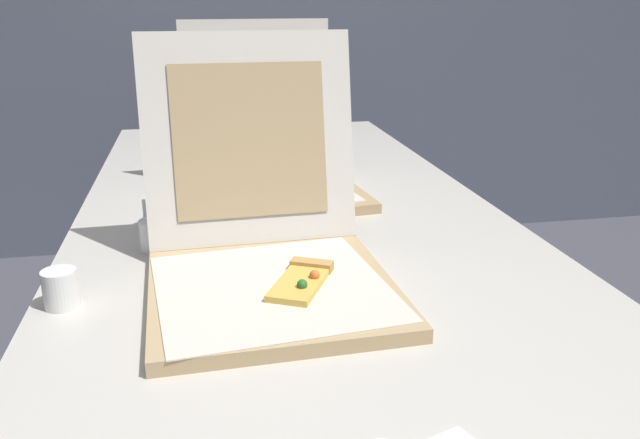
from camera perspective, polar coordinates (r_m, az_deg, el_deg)
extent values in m
cube|color=beige|center=(1.34, -2.18, -0.82)|extent=(0.91, 2.23, 0.03)
cylinder|color=gray|center=(2.45, -14.82, -1.60)|extent=(0.04, 0.04, 0.72)
cylinder|color=gray|center=(2.51, 2.98, -0.49)|extent=(0.04, 0.04, 0.72)
cube|color=tan|center=(1.00, -4.20, -6.44)|extent=(0.39, 0.39, 0.02)
cube|color=silver|center=(0.99, -4.28, -5.98)|extent=(0.38, 0.38, 0.00)
cube|color=silver|center=(1.15, -6.23, 7.09)|extent=(0.38, 0.10, 0.37)
cube|color=tan|center=(1.14, -6.21, 6.97)|extent=(0.27, 0.07, 0.26)
cube|color=#E5B74C|center=(0.98, -1.85, -5.70)|extent=(0.12, 0.15, 0.01)
cube|color=tan|center=(1.04, -0.74, -4.09)|extent=(0.07, 0.05, 0.02)
sphere|color=#2D6628|center=(0.96, -1.59, -5.79)|extent=(0.02, 0.02, 0.02)
sphere|color=orange|center=(0.99, -0.48, -4.95)|extent=(0.02, 0.02, 0.02)
cube|color=tan|center=(1.51, -3.83, 2.38)|extent=(0.41, 0.41, 0.02)
cube|color=silver|center=(1.50, -4.01, 2.73)|extent=(0.37, 0.37, 0.00)
cube|color=silver|center=(1.65, -5.60, 10.79)|extent=(0.37, 0.06, 0.37)
cube|color=tan|center=(1.64, -5.58, 10.75)|extent=(0.27, 0.04, 0.27)
cylinder|color=white|center=(1.22, -14.50, -1.36)|extent=(0.05, 0.05, 0.06)
cylinder|color=white|center=(1.34, -14.33, 0.51)|extent=(0.05, 0.05, 0.06)
cylinder|color=white|center=(1.04, -22.02, -5.71)|extent=(0.05, 0.05, 0.06)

